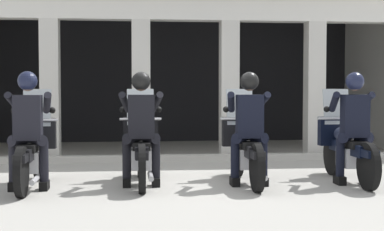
{
  "coord_description": "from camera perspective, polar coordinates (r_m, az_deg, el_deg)",
  "views": [
    {
      "loc": [
        -0.87,
        -8.39,
        1.37
      ],
      "look_at": [
        0.0,
        0.09,
        0.96
      ],
      "focal_mm": 54.7,
      "sensor_mm": 36.0,
      "label": 1
    }
  ],
  "objects": [
    {
      "name": "police_officer_center_left",
      "position": [
        8.08,
        -4.98,
        -0.32
      ],
      "size": [
        0.63,
        0.61,
        1.58
      ],
      "rotation": [
        0.0,
        0.0,
        0.03
      ],
      "color": "black",
      "rests_on": "ground"
    },
    {
      "name": "motorcycle_far_left",
      "position": [
        8.36,
        -15.29,
        -3.31
      ],
      "size": [
        0.62,
        2.04,
        1.35
      ],
      "rotation": [
        0.0,
        0.0,
        0.02
      ],
      "color": "black",
      "rests_on": "ground"
    },
    {
      "name": "motorcycle_far_right",
      "position": [
        8.84,
        14.82,
        -2.98
      ],
      "size": [
        0.62,
        2.04,
        1.35
      ],
      "rotation": [
        0.0,
        0.0,
        -0.0
      ],
      "color": "black",
      "rests_on": "ground"
    },
    {
      "name": "motorcycle_center_right",
      "position": [
        8.47,
        5.21,
        -3.15
      ],
      "size": [
        0.62,
        2.04,
        1.35
      ],
      "rotation": [
        0.0,
        0.0,
        0.06
      ],
      "color": "black",
      "rests_on": "ground"
    },
    {
      "name": "kerb_strip",
      "position": [
        10.88,
        -0.41,
        -4.16
      ],
      "size": [
        9.14,
        0.24,
        0.12
      ],
      "primitive_type": "cube",
      "color": "#B7B5AD",
      "rests_on": "ground"
    },
    {
      "name": "ground_plane",
      "position": [
        11.51,
        -1.47,
        -4.09
      ],
      "size": [
        80.0,
        80.0,
        0.0
      ],
      "primitive_type": "plane",
      "color": "#A8A59E"
    },
    {
      "name": "station_building",
      "position": [
        13.39,
        -1.46,
        5.58
      ],
      "size": [
        9.64,
        4.27,
        3.25
      ],
      "color": "black",
      "rests_on": "ground"
    },
    {
      "name": "motorcycle_center_left",
      "position": [
        8.4,
        -4.99,
        -3.2
      ],
      "size": [
        0.62,
        2.04,
        1.35
      ],
      "rotation": [
        0.0,
        0.0,
        0.03
      ],
      "color": "black",
      "rests_on": "ground"
    },
    {
      "name": "police_officer_far_left",
      "position": [
        8.05,
        -15.67,
        -0.42
      ],
      "size": [
        0.63,
        0.61,
        1.58
      ],
      "rotation": [
        0.0,
        0.0,
        0.02
      ],
      "color": "black",
      "rests_on": "ground"
    },
    {
      "name": "police_officer_center_right",
      "position": [
        8.16,
        5.59,
        -0.29
      ],
      "size": [
        0.63,
        0.61,
        1.58
      ],
      "rotation": [
        0.0,
        0.0,
        0.06
      ],
      "color": "black",
      "rests_on": "ground"
    },
    {
      "name": "police_officer_far_right",
      "position": [
        8.55,
        15.52,
        -0.24
      ],
      "size": [
        0.63,
        0.61,
        1.58
      ],
      "rotation": [
        0.0,
        0.0,
        -0.0
      ],
      "color": "black",
      "rests_on": "ground"
    }
  ]
}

